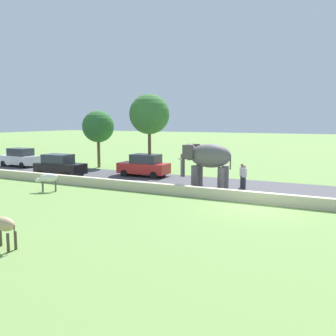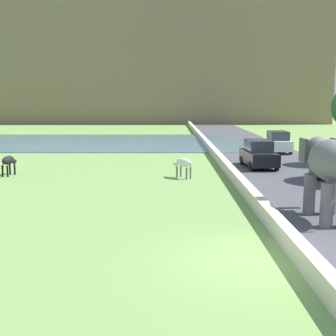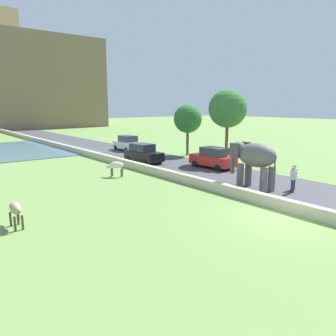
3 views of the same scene
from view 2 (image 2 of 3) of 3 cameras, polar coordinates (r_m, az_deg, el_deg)
ground_plane at (r=12.68m, az=11.05°, el=-11.60°), size 220.00×220.00×0.00m
road_surface at (r=32.79m, az=13.04°, el=1.00°), size 7.00×120.00×0.06m
barrier_wall at (r=30.15m, az=6.85°, el=1.02°), size 0.40×110.00×0.61m
lake at (r=46.69m, az=-14.40°, el=3.26°), size 36.00×18.00×0.08m
hill_distant at (r=90.97m, az=-2.30°, el=12.59°), size 64.00×28.00×20.55m
elephant at (r=16.98m, az=19.98°, el=0.34°), size 1.46×3.47×2.99m
car_white at (r=37.39m, az=13.91°, el=3.26°), size 1.90×4.05×1.80m
car_black at (r=28.95m, az=11.59°, el=1.76°), size 1.93×4.07×1.80m
cow_white at (r=24.73m, az=1.99°, el=0.60°), size 1.18×1.25×1.15m
cow_black at (r=27.16m, az=-19.74°, el=0.82°), size 0.65×1.42×1.15m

